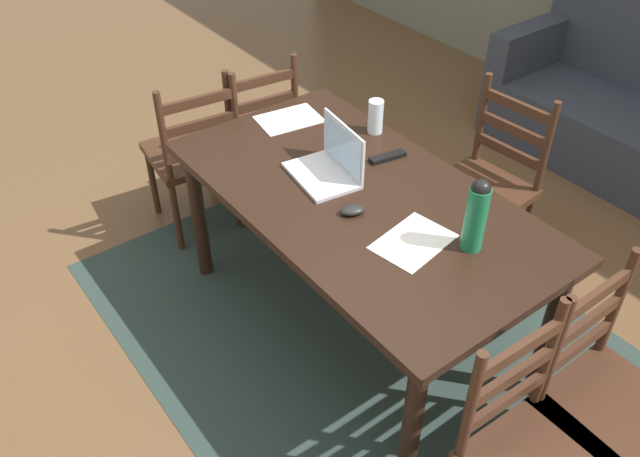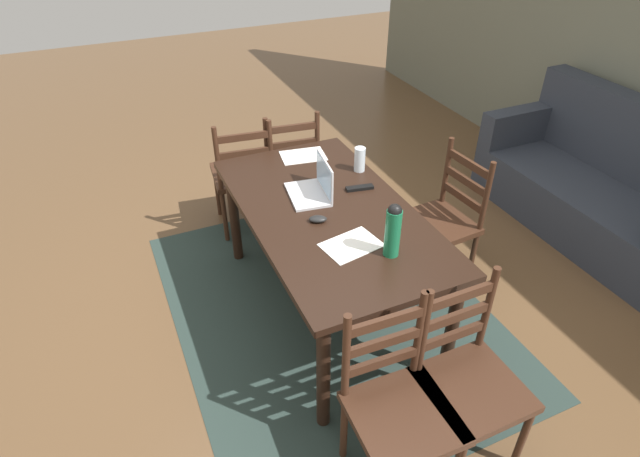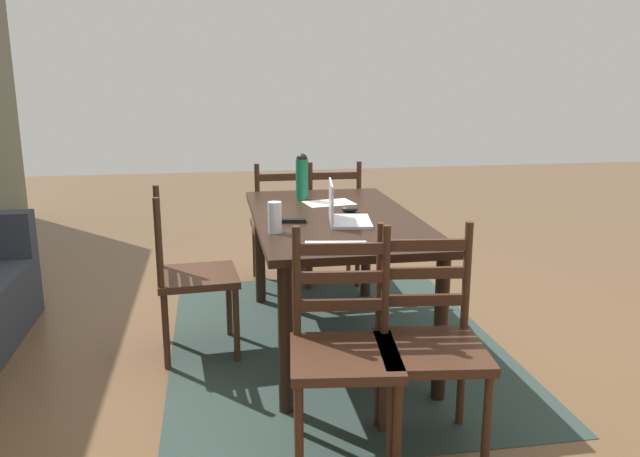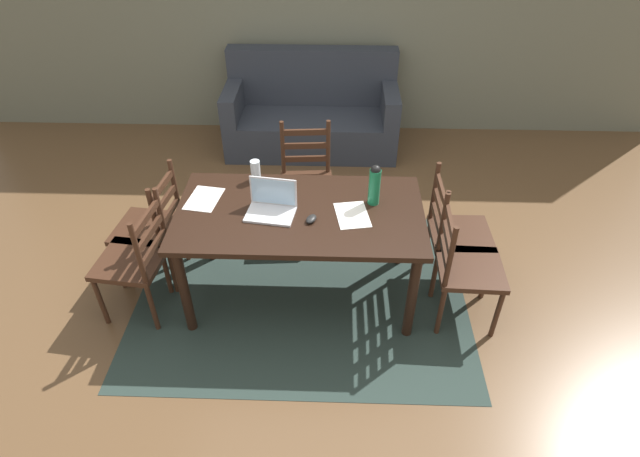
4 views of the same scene
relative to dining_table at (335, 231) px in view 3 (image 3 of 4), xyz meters
The scene contains 15 objects.
ground_plane 0.68m from the dining_table, ahead, with size 14.00×14.00×0.00m, color brown.
area_rug 0.68m from the dining_table, ahead, with size 2.48×1.91×0.01m, color #283833.
dining_table is the anchor object (origin of this frame).
chair_left_near 1.17m from the dining_table, behind, with size 0.49×0.49×0.95m.
chair_right_far 1.17m from the dining_table, ahead, with size 0.44×0.44×0.95m.
chair_right_near 1.17m from the dining_table, ahead, with size 0.46×0.46×0.95m.
chair_far_head 0.86m from the dining_table, 90.22° to the left, with size 0.47×0.47×0.95m.
chair_left_far 1.17m from the dining_table, behind, with size 0.49×0.49×0.95m.
laptop 0.24m from the dining_table, behind, with size 0.35×0.26×0.23m.
water_bottle 0.57m from the dining_table, 13.03° to the left, with size 0.08×0.08×0.30m.
drinking_glass 0.54m from the dining_table, 132.32° to the left, with size 0.07×0.07×0.16m, color silver.
computer_mouse 0.17m from the dining_table, 51.47° to the right, with size 0.06×0.10×0.03m, color black.
tv_remote 0.32m from the dining_table, 115.98° to the left, with size 0.04×0.17×0.02m, color black.
paper_stack_left 0.70m from the dining_table, 169.81° to the left, with size 0.21×0.30×0.00m, color white.
paper_stack_right 0.37m from the dining_table, ahead, with size 0.21×0.30×0.00m, color white.
Camera 3 is at (-3.53, 0.68, 1.57)m, focal length 36.09 mm.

